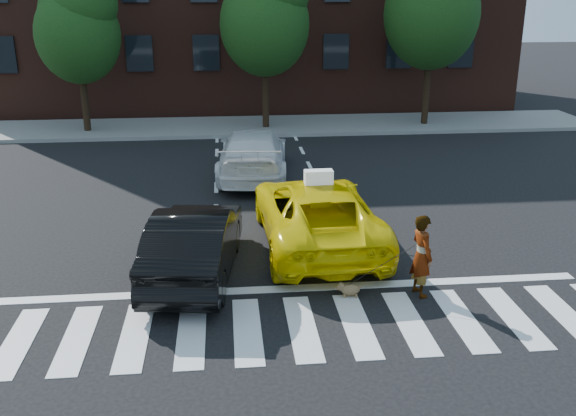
{
  "coord_description": "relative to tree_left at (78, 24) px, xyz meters",
  "views": [
    {
      "loc": [
        -1.3,
        -10.22,
        5.87
      ],
      "look_at": [
        0.09,
        3.49,
        1.1
      ],
      "focal_mm": 40.0,
      "sensor_mm": 36.0,
      "label": 1
    }
  ],
  "objects": [
    {
      "name": "tree_right",
      "position": [
        14.5,
        -0.0,
        0.82
      ],
      "size": [
        4.0,
        4.0,
        7.7
      ],
      "color": "black",
      "rests_on": "ground"
    },
    {
      "name": "crosswalk",
      "position": [
        6.97,
        -17.0,
        -4.43
      ],
      "size": [
        13.0,
        2.4,
        0.01
      ],
      "primitive_type": "cube",
      "color": "silver",
      "rests_on": "ground"
    },
    {
      "name": "white_suv",
      "position": [
        6.56,
        -7.05,
        -3.67
      ],
      "size": [
        2.59,
        5.46,
        1.54
      ],
      "primitive_type": "imported",
      "rotation": [
        0.0,
        0.0,
        3.06
      ],
      "color": "silver",
      "rests_on": "ground"
    },
    {
      "name": "stop_line",
      "position": [
        6.97,
        -15.4,
        -4.43
      ],
      "size": [
        12.0,
        0.3,
        0.01
      ],
      "primitive_type": "cube",
      "color": "silver",
      "rests_on": "ground"
    },
    {
      "name": "black_sedan",
      "position": [
        4.97,
        -14.5,
        -3.69
      ],
      "size": [
        2.14,
        4.72,
        1.5
      ],
      "primitive_type": "imported",
      "rotation": [
        0.0,
        0.0,
        3.02
      ],
      "color": "black",
      "rests_on": "ground"
    },
    {
      "name": "tree_left",
      "position": [
        0.0,
        0.0,
        0.0
      ],
      "size": [
        3.39,
        3.38,
        6.5
      ],
      "color": "black",
      "rests_on": "ground"
    },
    {
      "name": "taxi_sign",
      "position": [
        7.79,
        -13.22,
        -2.71
      ],
      "size": [
        0.66,
        0.3,
        0.32
      ],
      "primitive_type": "cube",
      "rotation": [
        0.0,
        0.0,
        3.17
      ],
      "color": "white",
      "rests_on": "taxi"
    },
    {
      "name": "taxi",
      "position": [
        7.79,
        -13.02,
        -3.66
      ],
      "size": [
        2.78,
        5.72,
        1.57
      ],
      "primitive_type": "imported",
      "rotation": [
        0.0,
        0.0,
        3.17
      ],
      "color": "yellow",
      "rests_on": "ground"
    },
    {
      "name": "woman",
      "position": [
        9.47,
        -15.9,
        -3.6
      ],
      "size": [
        0.53,
        0.69,
        1.69
      ],
      "primitive_type": "imported",
      "rotation": [
        0.0,
        0.0,
        1.8
      ],
      "color": "#999999",
      "rests_on": "ground"
    },
    {
      "name": "tree_mid",
      "position": [
        7.5,
        -0.0,
        0.41
      ],
      "size": [
        3.69,
        3.69,
        7.1
      ],
      "color": "black",
      "rests_on": "ground"
    },
    {
      "name": "dog",
      "position": [
        8.02,
        -15.89,
        -4.26
      ],
      "size": [
        0.54,
        0.25,
        0.31
      ],
      "rotation": [
        0.0,
        0.0,
        -0.11
      ],
      "color": "#8E6848",
      "rests_on": "ground"
    },
    {
      "name": "ground",
      "position": [
        6.97,
        -17.0,
        -4.44
      ],
      "size": [
        120.0,
        120.0,
        0.0
      ],
      "primitive_type": "plane",
      "color": "black",
      "rests_on": "ground"
    },
    {
      "name": "sidewalk_far",
      "position": [
        6.97,
        0.5,
        -4.37
      ],
      "size": [
        30.0,
        4.0,
        0.15
      ],
      "primitive_type": "cube",
      "color": "slate",
      "rests_on": "ground"
    }
  ]
}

